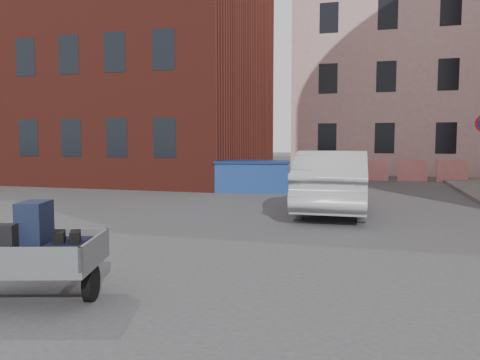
% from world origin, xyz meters
% --- Properties ---
extents(ground, '(120.00, 120.00, 0.00)m').
position_xyz_m(ground, '(0.00, 0.00, 0.00)').
color(ground, '#38383A').
rests_on(ground, ground).
extents(building_brick, '(12.00, 10.00, 14.00)m').
position_xyz_m(building_brick, '(-9.00, 13.00, 7.00)').
color(building_brick, '#591E16').
rests_on(building_brick, ground).
extents(building_pink, '(16.00, 8.00, 14.00)m').
position_xyz_m(building_pink, '(6.00, 22.00, 7.00)').
color(building_pink, '#BB9190').
rests_on(building_pink, ground).
extents(far_building, '(6.00, 6.00, 8.00)m').
position_xyz_m(far_building, '(-20.00, 22.00, 4.00)').
color(far_building, maroon).
rests_on(far_building, ground).
extents(barriers, '(4.70, 0.18, 1.00)m').
position_xyz_m(barriers, '(4.20, 15.00, 0.50)').
color(barriers, red).
rests_on(barriers, ground).
extents(trailer, '(1.85, 1.96, 1.20)m').
position_xyz_m(trailer, '(-1.50, -3.33, 0.61)').
color(trailer, black).
rests_on(trailer, ground).
extents(dumpster, '(2.96, 1.91, 1.15)m').
position_xyz_m(dumpster, '(-1.87, 8.89, 0.58)').
color(dumpster, navy).
rests_on(dumpster, ground).
extents(silver_car, '(1.92, 5.04, 1.64)m').
position_xyz_m(silver_car, '(1.40, 4.78, 0.82)').
color(silver_car, '#A0A2A7').
rests_on(silver_car, ground).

